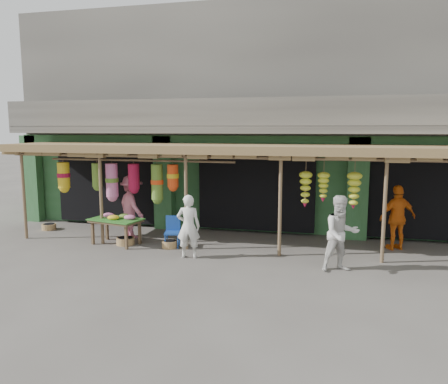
% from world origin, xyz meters
% --- Properties ---
extents(ground, '(80.00, 80.00, 0.00)m').
position_xyz_m(ground, '(0.00, 0.00, 0.00)').
color(ground, '#514C47').
rests_on(ground, ground).
extents(building, '(16.40, 6.80, 7.00)m').
position_xyz_m(building, '(-0.00, 4.87, 3.37)').
color(building, gray).
rests_on(building, ground).
extents(awning, '(14.00, 2.70, 2.79)m').
position_xyz_m(awning, '(-0.18, 0.80, 2.57)').
color(awning, brown).
rests_on(awning, ground).
extents(flower_table, '(1.57, 1.13, 0.86)m').
position_xyz_m(flower_table, '(-3.57, -0.15, 0.69)').
color(flower_table, brown).
rests_on(flower_table, ground).
extents(blue_chair, '(0.48, 0.48, 0.84)m').
position_xyz_m(blue_chair, '(-1.97, 0.01, 0.47)').
color(blue_chair, '#1945A4').
rests_on(blue_chair, ground).
extents(basket_left, '(0.53, 0.53, 0.18)m').
position_xyz_m(basket_left, '(-6.56, 0.95, 0.09)').
color(basket_left, olive).
rests_on(basket_left, ground).
extents(basket_mid, '(0.61, 0.61, 0.20)m').
position_xyz_m(basket_mid, '(-3.33, -0.14, 0.10)').
color(basket_mid, '#905F40').
rests_on(basket_mid, ground).
extents(basket_right, '(0.46, 0.46, 0.19)m').
position_xyz_m(basket_right, '(-2.00, -0.16, 0.10)').
color(basket_right, '#9C7E49').
rests_on(basket_right, ground).
extents(person_front, '(0.65, 0.48, 1.61)m').
position_xyz_m(person_front, '(-1.21, -0.91, 0.81)').
color(person_front, white).
rests_on(person_front, ground).
extents(person_right, '(1.04, 0.94, 1.75)m').
position_xyz_m(person_right, '(2.49, -1.10, 0.87)').
color(person_right, silver).
rests_on(person_right, ground).
extents(person_vendor, '(1.11, 0.82, 1.75)m').
position_xyz_m(person_vendor, '(4.00, 1.12, 0.88)').
color(person_vendor, orange).
rests_on(person_vendor, ground).
extents(person_shopper, '(1.37, 1.30, 1.87)m').
position_xyz_m(person_shopper, '(-3.50, 0.69, 0.93)').
color(person_shopper, '#D26F87').
rests_on(person_shopper, ground).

